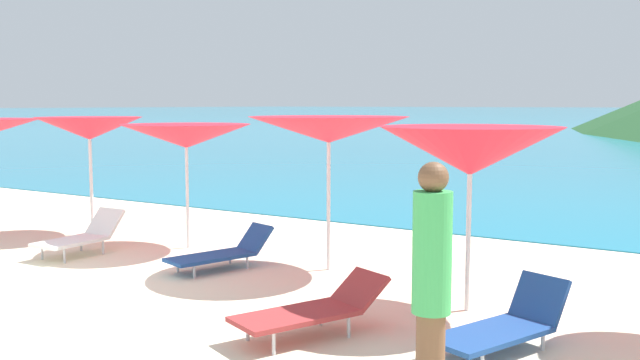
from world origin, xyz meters
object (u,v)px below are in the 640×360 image
Objects in this scene: lounge_chair_7 at (504,325)px; umbrella_5 at (329,130)px; lounge_chair_3 at (313,309)px; beachgoer_0 at (432,275)px; umbrella_6 at (470,151)px; umbrella_4 at (186,136)px; lounge_chair_4 at (222,252)px; umbrella_3 at (89,129)px; lounge_chair_2 at (82,236)px.

umbrella_5 is at bearing 169.17° from lounge_chair_7.
lounge_chair_3 is 2.03m from beachgoer_0.
umbrella_6 is 2.05m from lounge_chair_7.
lounge_chair_7 is 0.85× the size of beachgoer_0.
umbrella_4 reaches higher than beachgoer_0.
beachgoer_0 reaches higher than lounge_chair_4.
umbrella_4 is (2.30, 0.02, -0.08)m from umbrella_3.
umbrella_6 is 1.30× the size of lounge_chair_7.
umbrella_5 reaches higher than lounge_chair_4.
lounge_chair_4 is at bearing -174.00° from lounge_chair_7.
umbrella_4 is 2.31m from lounge_chair_4.
lounge_chair_7 is (5.91, -1.99, -1.58)m from umbrella_4.
umbrella_6 is 4.02m from lounge_chair_4.
umbrella_3 is 5.05m from umbrella_5.
umbrella_6 is at bearing -19.82° from umbrella_5.
umbrella_4 is 5.15m from lounge_chair_3.
umbrella_6 is 1.10× the size of beachgoer_0.
umbrella_4 is 2.25m from lounge_chair_2.
lounge_chair_4 is at bearing 169.45° from lounge_chair_3.
beachgoer_0 is at bearing -75.37° from umbrella_6.
umbrella_6 is 1.46× the size of lounge_chair_2.
umbrella_4 reaches higher than lounge_chair_7.
umbrella_3 reaches higher than umbrella_6.
umbrella_3 is 8.88m from beachgoer_0.
umbrella_6 is (7.44, -0.93, -0.08)m from umbrella_3.
lounge_chair_2 reaches higher than lounge_chair_4.
umbrella_4 is at bearing -87.62° from beachgoer_0.
beachgoer_0 is (1.67, -0.88, 0.75)m from lounge_chair_3.
umbrella_5 reaches higher than umbrella_4.
lounge_chair_4 is at bearing -12.55° from umbrella_3.
beachgoer_0 is at bearing -48.32° from umbrella_5.
umbrella_6 reaches higher than umbrella_4.
umbrella_3 is at bearing -79.78° from beachgoer_0.
umbrella_6 is at bearing -131.78° from beachgoer_0.
umbrella_3 is 4.18m from lounge_chair_4.
umbrella_5 is 4.70m from beachgoer_0.
umbrella_5 is at bearing 141.64° from lounge_chair_3.
lounge_chair_2 is 0.75× the size of beachgoer_0.
lounge_chair_3 is at bearing -84.19° from beachgoer_0.
umbrella_5 is at bearing -1.68° from umbrella_4.
lounge_chair_7 is (6.93, -0.70, -0.06)m from lounge_chair_2.
lounge_chair_4 is at bearing -87.87° from beachgoer_0.
umbrella_4 is 1.03× the size of umbrella_6.
lounge_chair_7 reaches higher than lounge_chair_4.
umbrella_5 is 3.38m from lounge_chair_3.
umbrella_6 reaches higher than lounge_chair_2.
umbrella_3 is at bearing -173.16° from lounge_chair_7.
lounge_chair_3 is (-0.99, -1.70, -1.54)m from umbrella_6.
umbrella_3 is 0.98× the size of umbrella_4.
lounge_chair_4 is 4.60m from lounge_chair_7.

